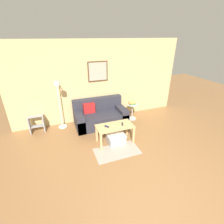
{
  "coord_description": "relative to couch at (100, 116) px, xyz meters",
  "views": [
    {
      "loc": [
        -1.43,
        -1.57,
        2.64
      ],
      "look_at": [
        -0.12,
        1.95,
        0.85
      ],
      "focal_mm": 26.0,
      "sensor_mm": 36.0,
      "label": 1
    }
  ],
  "objects": [
    {
      "name": "wall_back",
      "position": [
        0.16,
        0.45,
        1.01
      ],
      "size": [
        5.6,
        0.09,
        2.55
      ],
      "color": "tan",
      "rests_on": "ground_plane"
    },
    {
      "name": "floor_lamp",
      "position": [
        -1.18,
        0.06,
        0.63
      ],
      "size": [
        0.26,
        0.51,
        1.53
      ],
      "color": "white",
      "rests_on": "ground_plane"
    },
    {
      "name": "step_stool",
      "position": [
        -1.9,
        0.2,
        -0.01
      ],
      "size": [
        0.41,
        0.31,
        0.49
      ],
      "color": "#99999E",
      "rests_on": "ground_plane"
    },
    {
      "name": "cell_phone",
      "position": [
        -0.14,
        -1.07,
        0.23
      ],
      "size": [
        0.13,
        0.15,
        0.01
      ],
      "primitive_type": "cube",
      "rotation": [
        0.0,
        0.0,
        0.6
      ],
      "color": "#1E2338",
      "rests_on": "coffee_table"
    },
    {
      "name": "ground_plane",
      "position": [
        0.16,
        -2.94,
        -0.27
      ],
      "size": [
        16.0,
        16.0,
        0.0
      ],
      "primitive_type": "plane",
      "color": "olive"
    },
    {
      "name": "remote_control",
      "position": [
        0.29,
        -1.11,
        0.23
      ],
      "size": [
        0.09,
        0.15,
        0.02
      ],
      "primitive_type": "cube",
      "rotation": [
        0.0,
        0.0,
        -0.39
      ],
      "color": "#232328",
      "rests_on": "coffee_table"
    },
    {
      "name": "storage_bin",
      "position": [
        0.09,
        -1.14,
        -0.15
      ],
      "size": [
        0.47,
        0.42,
        0.25
      ],
      "color": "#9EA3A8",
      "rests_on": "ground_plane"
    },
    {
      "name": "side_table",
      "position": [
        1.13,
        -0.05,
        0.05
      ],
      "size": [
        0.36,
        0.36,
        0.54
      ],
      "color": "silver",
      "rests_on": "ground_plane"
    },
    {
      "name": "book_stack",
      "position": [
        1.11,
        -0.06,
        0.32
      ],
      "size": [
        0.25,
        0.18,
        0.09
      ],
      "color": "#387F4C",
      "rests_on": "side_table"
    },
    {
      "name": "coffee_table",
      "position": [
        0.08,
        -1.11,
        0.12
      ],
      "size": [
        0.97,
        0.49,
        0.5
      ],
      "color": "tan",
      "rests_on": "ground_plane"
    },
    {
      "name": "couch",
      "position": [
        0.0,
        0.0,
        0.0
      ],
      "size": [
        1.62,
        0.87,
        0.8
      ],
      "color": "#2D2D38",
      "rests_on": "ground_plane"
    },
    {
      "name": "area_rug",
      "position": [
        -0.02,
        -1.51,
        -0.27
      ],
      "size": [
        1.12,
        0.61,
        0.01
      ],
      "primitive_type": "cube",
      "color": "#A39989",
      "rests_on": "ground_plane"
    }
  ]
}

